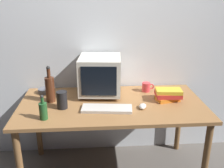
{
  "coord_description": "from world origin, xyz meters",
  "views": [
    {
      "loc": [
        -0.15,
        -2.08,
        1.71
      ],
      "look_at": [
        0.0,
        0.0,
        0.93
      ],
      "focal_mm": 41.16,
      "sensor_mm": 36.0,
      "label": 1
    }
  ],
  "objects_px": {
    "book_stack": "(168,94)",
    "metal_canister": "(62,100)",
    "cd_spindle": "(44,91)",
    "keyboard": "(107,109)",
    "bottle_short": "(43,110)",
    "crt_monitor": "(100,75)",
    "mug": "(146,87)",
    "bottle_tall": "(50,88)",
    "computer_mouse": "(143,106)"
  },
  "relations": [
    {
      "from": "keyboard",
      "to": "crt_monitor",
      "type": "bearing_deg",
      "value": 103.45
    },
    {
      "from": "keyboard",
      "to": "bottle_short",
      "type": "bearing_deg",
      "value": -159.75
    },
    {
      "from": "crt_monitor",
      "to": "bottle_short",
      "type": "xyz_separation_m",
      "value": [
        -0.45,
        -0.47,
        -0.12
      ]
    },
    {
      "from": "keyboard",
      "to": "computer_mouse",
      "type": "relative_size",
      "value": 4.2
    },
    {
      "from": "keyboard",
      "to": "metal_canister",
      "type": "relative_size",
      "value": 2.8
    },
    {
      "from": "crt_monitor",
      "to": "mug",
      "type": "height_order",
      "value": "crt_monitor"
    },
    {
      "from": "bottle_short",
      "to": "cd_spindle",
      "type": "distance_m",
      "value": 0.56
    },
    {
      "from": "bottle_short",
      "to": "book_stack",
      "type": "relative_size",
      "value": 0.84
    },
    {
      "from": "crt_monitor",
      "to": "bottle_tall",
      "type": "xyz_separation_m",
      "value": [
        -0.45,
        -0.13,
        -0.07
      ]
    },
    {
      "from": "crt_monitor",
      "to": "bottle_short",
      "type": "height_order",
      "value": "crt_monitor"
    },
    {
      "from": "metal_canister",
      "to": "crt_monitor",
      "type": "bearing_deg",
      "value": 40.55
    },
    {
      "from": "metal_canister",
      "to": "bottle_short",
      "type": "bearing_deg",
      "value": -122.7
    },
    {
      "from": "book_stack",
      "to": "crt_monitor",
      "type": "bearing_deg",
      "value": 163.09
    },
    {
      "from": "crt_monitor",
      "to": "mug",
      "type": "xyz_separation_m",
      "value": [
        0.46,
        0.04,
        -0.15
      ]
    },
    {
      "from": "keyboard",
      "to": "computer_mouse",
      "type": "bearing_deg",
      "value": 8.88
    },
    {
      "from": "bottle_tall",
      "to": "book_stack",
      "type": "relative_size",
      "value": 1.39
    },
    {
      "from": "book_stack",
      "to": "cd_spindle",
      "type": "xyz_separation_m",
      "value": [
        -1.16,
        0.26,
        -0.03
      ]
    },
    {
      "from": "bottle_tall",
      "to": "cd_spindle",
      "type": "xyz_separation_m",
      "value": [
        -0.1,
        0.21,
        -0.1
      ]
    },
    {
      "from": "computer_mouse",
      "to": "cd_spindle",
      "type": "xyz_separation_m",
      "value": [
        -0.9,
        0.41,
        0.0
      ]
    },
    {
      "from": "keyboard",
      "to": "computer_mouse",
      "type": "distance_m",
      "value": 0.31
    },
    {
      "from": "cd_spindle",
      "to": "metal_canister",
      "type": "height_order",
      "value": "metal_canister"
    },
    {
      "from": "keyboard",
      "to": "computer_mouse",
      "type": "height_order",
      "value": "computer_mouse"
    },
    {
      "from": "keyboard",
      "to": "bottle_short",
      "type": "xyz_separation_m",
      "value": [
        -0.5,
        -0.12,
        0.06
      ]
    },
    {
      "from": "keyboard",
      "to": "cd_spindle",
      "type": "height_order",
      "value": "cd_spindle"
    },
    {
      "from": "mug",
      "to": "keyboard",
      "type": "bearing_deg",
      "value": -136.25
    },
    {
      "from": "metal_canister",
      "to": "computer_mouse",
      "type": "bearing_deg",
      "value": -4.34
    },
    {
      "from": "computer_mouse",
      "to": "book_stack",
      "type": "distance_m",
      "value": 0.3
    },
    {
      "from": "crt_monitor",
      "to": "keyboard",
      "type": "bearing_deg",
      "value": -82.81
    },
    {
      "from": "book_stack",
      "to": "bottle_tall",
      "type": "bearing_deg",
      "value": 177.26
    },
    {
      "from": "keyboard",
      "to": "mug",
      "type": "bearing_deg",
      "value": 50.02
    },
    {
      "from": "bottle_short",
      "to": "mug",
      "type": "relative_size",
      "value": 1.69
    },
    {
      "from": "computer_mouse",
      "to": "book_stack",
      "type": "bearing_deg",
      "value": 48.59
    },
    {
      "from": "book_stack",
      "to": "metal_canister",
      "type": "bearing_deg",
      "value": -173.99
    },
    {
      "from": "crt_monitor",
      "to": "computer_mouse",
      "type": "xyz_separation_m",
      "value": [
        0.35,
        -0.34,
        -0.17
      ]
    },
    {
      "from": "book_stack",
      "to": "mug",
      "type": "bearing_deg",
      "value": 124.03
    },
    {
      "from": "computer_mouse",
      "to": "bottle_short",
      "type": "distance_m",
      "value": 0.82
    },
    {
      "from": "bottle_tall",
      "to": "mug",
      "type": "height_order",
      "value": "bottle_tall"
    },
    {
      "from": "mug",
      "to": "book_stack",
      "type": "bearing_deg",
      "value": -55.97
    },
    {
      "from": "crt_monitor",
      "to": "computer_mouse",
      "type": "relative_size",
      "value": 4.18
    },
    {
      "from": "bottle_tall",
      "to": "book_stack",
      "type": "xyz_separation_m",
      "value": [
        1.06,
        -0.05,
        -0.07
      ]
    },
    {
      "from": "mug",
      "to": "bottle_short",
      "type": "bearing_deg",
      "value": -150.35
    },
    {
      "from": "computer_mouse",
      "to": "metal_canister",
      "type": "bearing_deg",
      "value": -165.85
    },
    {
      "from": "bottle_tall",
      "to": "bottle_short",
      "type": "distance_m",
      "value": 0.34
    },
    {
      "from": "metal_canister",
      "to": "mug",
      "type": "bearing_deg",
      "value": 22.6
    },
    {
      "from": "computer_mouse",
      "to": "mug",
      "type": "bearing_deg",
      "value": 92.88
    },
    {
      "from": "bottle_tall",
      "to": "bottle_short",
      "type": "bearing_deg",
      "value": -90.5
    },
    {
      "from": "computer_mouse",
      "to": "mug",
      "type": "height_order",
      "value": "mug"
    },
    {
      "from": "bottle_short",
      "to": "book_stack",
      "type": "distance_m",
      "value": 1.1
    },
    {
      "from": "keyboard",
      "to": "bottle_short",
      "type": "distance_m",
      "value": 0.52
    },
    {
      "from": "crt_monitor",
      "to": "bottle_tall",
      "type": "height_order",
      "value": "crt_monitor"
    }
  ]
}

